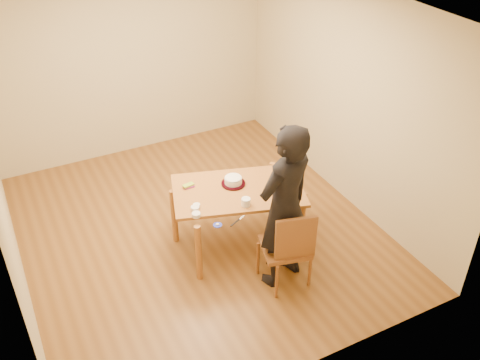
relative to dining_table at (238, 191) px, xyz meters
name	(u,v)px	position (x,y,z in m)	size (l,w,h in m)	color
room_shell	(181,119)	(-0.33, 0.76, 0.62)	(4.00, 4.50, 2.70)	brown
dining_table	(238,191)	(0.00, 0.00, 0.00)	(1.43, 0.85, 0.04)	brown
dining_chair	(285,247)	(0.15, -0.78, -0.28)	(0.47, 0.47, 0.04)	brown
cake_plate	(233,184)	(0.00, 0.11, 0.03)	(0.27, 0.27, 0.02)	#C30D37
cake	(233,180)	(0.00, 0.11, 0.07)	(0.20, 0.20, 0.06)	white
frosting_dome	(233,177)	(0.00, 0.11, 0.11)	(0.19, 0.19, 0.03)	white
frosting_tub	(246,202)	(-0.06, -0.30, 0.06)	(0.10, 0.10, 0.09)	white
frosting_lid	(218,225)	(-0.47, -0.48, 0.02)	(0.09, 0.09, 0.01)	#1A26AE
frosting_dollop	(218,224)	(-0.47, -0.48, 0.03)	(0.04, 0.04, 0.02)	white
ramekin_green	(196,215)	(-0.60, -0.24, 0.04)	(0.09, 0.09, 0.04)	white
ramekin_yellow	(197,206)	(-0.54, -0.10, 0.04)	(0.07, 0.07, 0.04)	white
ramekin_multi	(195,208)	(-0.57, -0.14, 0.04)	(0.09, 0.09, 0.04)	white
candy_box_pink	(189,187)	(-0.47, 0.28, 0.03)	(0.12, 0.06, 0.02)	#D33193
candy_box_green	(188,185)	(-0.47, 0.29, 0.05)	(0.12, 0.06, 0.02)	#1B922E
spatula	(235,223)	(-0.30, -0.52, 0.02)	(0.14, 0.01, 0.01)	black
person	(284,208)	(0.15, -0.73, 0.19)	(0.67, 0.44, 1.85)	black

